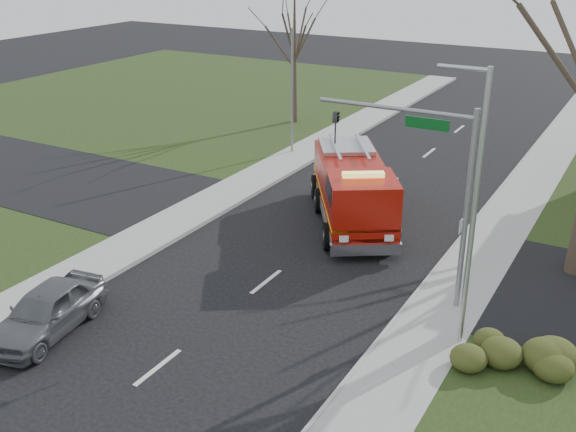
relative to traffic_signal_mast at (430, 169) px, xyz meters
The scene contains 10 objects.
ground 7.18m from the traffic_signal_mast, 163.94° to the right, with size 120.00×120.00×0.00m, color black.
sidewalk_right 4.97m from the traffic_signal_mast, 56.58° to the right, with size 2.40×80.00×0.15m, color gray.
sidewalk_left 12.41m from the traffic_signal_mast, behind, with size 2.40×80.00×0.15m, color gray.
hedge_corner 6.14m from the traffic_signal_mast, 33.41° to the right, with size 2.80×2.00×0.90m, color #333C15.
bare_tree_left 23.97m from the traffic_signal_mast, 129.43° to the left, with size 4.50×4.50×9.00m.
traffic_signal_mast is the anchor object (origin of this frame).
streetlight_pole 2.78m from the traffic_signal_mast, 46.02° to the right, with size 1.48×0.16×8.40m.
utility_pole_far 17.38m from the traffic_signal_mast, 133.85° to the left, with size 0.14×0.14×7.00m, color gray.
fire_engine 7.64m from the traffic_signal_mast, 134.04° to the left, with size 6.44×8.04×3.16m.
parked_car_maroon 12.78m from the traffic_signal_mast, 140.73° to the right, with size 1.79×4.45×1.52m, color #595B61.
Camera 1 is at (11.29, -18.26, 11.47)m, focal length 42.00 mm.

